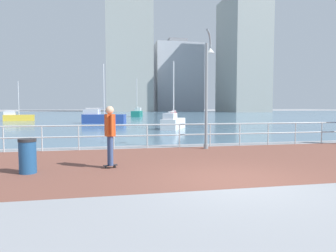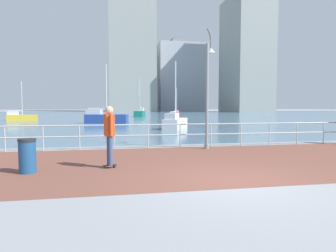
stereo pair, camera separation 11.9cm
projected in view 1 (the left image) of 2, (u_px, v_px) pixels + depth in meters
ground at (128, 118)px, 46.30m from camera, size 220.00×220.00×0.00m
brick_paving at (203, 161)px, 9.81m from camera, size 28.00×6.59×0.01m
harbor_water at (124, 115)px, 57.05m from camera, size 180.00×88.00×0.00m
waterfront_railing at (179, 131)px, 12.99m from camera, size 25.25×0.06×1.03m
lamppost at (208, 83)px, 12.62m from camera, size 0.59×0.72×4.96m
skateboarder at (110, 131)px, 8.62m from camera, size 0.41×0.56×1.79m
trash_bin at (28, 156)px, 7.99m from camera, size 0.46×0.46×0.93m
sailboat_teal at (173, 122)px, 23.55m from camera, size 2.67×3.89×5.28m
sailboat_red at (103, 118)px, 31.00m from camera, size 4.53×2.42×6.08m
sailboat_gray at (174, 114)px, 47.87m from camera, size 1.73×3.45×4.65m
sailboat_yellow at (137, 113)px, 50.20m from camera, size 2.37×4.70×6.32m
sailboat_white at (18, 117)px, 36.26m from camera, size 3.51×1.56×4.76m
tower_beige at (177, 78)px, 108.80m from camera, size 16.54×12.56×25.74m
tower_slate at (128, 52)px, 97.95m from camera, size 14.46×14.89×40.59m
tower_concrete at (243, 55)px, 90.86m from camera, size 10.95×16.58×36.10m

